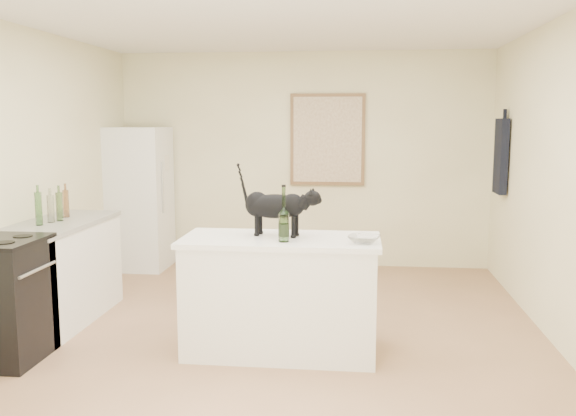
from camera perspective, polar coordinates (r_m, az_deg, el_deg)
The scene contains 20 objects.
floor at distance 5.10m, azimuth -1.52°, elevation -12.28°, with size 5.50×5.50×0.00m, color #A87B59.
ceiling at distance 4.85m, azimuth -1.64°, elevation 17.86°, with size 5.50×5.50×0.00m, color white.
wall_back at distance 7.53m, azimuth 1.39°, elevation 4.47°, with size 4.50×4.50×0.00m, color #F8F1C0.
wall_front at distance 2.15m, azimuth -11.99°, elevation -4.91°, with size 4.50×4.50×0.00m, color #F8F1C0.
wall_left at distance 5.59m, azimuth -25.09°, elevation 2.44°, with size 5.50×5.50×0.00m, color #F8F1C0.
wall_right at distance 5.01m, azimuth 24.82°, elevation 1.89°, with size 5.50×5.50×0.00m, color #F8F1C0.
island_base at distance 4.77m, azimuth -0.67°, elevation -8.31°, with size 1.44×0.67×0.86m, color white.
island_top at distance 4.66m, azimuth -0.68°, elevation -3.00°, with size 1.50×0.70×0.04m, color white.
left_cabinets at distance 5.84m, azimuth -20.51°, elevation -5.76°, with size 0.60×1.40×0.86m, color white.
left_countertop at distance 5.75m, azimuth -20.73°, elevation -1.40°, with size 0.62×1.44×0.04m, color gray.
stove at distance 5.08m, azimuth -25.15°, elevation -7.84°, with size 0.60×0.60×0.90m, color black.
fridge at distance 7.61m, azimuth -13.68°, elevation 0.88°, with size 0.68×0.68×1.70m, color white.
artwork_frame at distance 7.47m, azimuth 3.68°, elevation 6.35°, with size 0.90×0.03×1.10m, color brown.
artwork_canvas at distance 7.45m, azimuth 3.67°, elevation 6.35°, with size 0.82×0.00×1.02m, color beige.
hanging_garment at distance 6.96m, azimuth 19.15°, elevation 4.56°, with size 0.08×0.34×0.80m, color black.
black_cat at distance 4.69m, azimuth -1.19°, elevation -0.13°, with size 0.59×0.18×0.41m, color black, non-canonical shape.
wine_bottle at distance 4.47m, azimuth -0.40°, elevation -0.83°, with size 0.08×0.08×0.37m, color #2D5D25.
glass_bowl at distance 4.48m, azimuth 7.06°, elevation -2.90°, with size 0.23×0.23×0.06m, color silver.
fridge_paper at distance 7.50m, azimuth -11.22°, elevation 4.18°, with size 0.00×0.14×0.18m, color silver.
counter_bottle_cluster at distance 5.75m, azimuth -20.96°, elevation 0.08°, with size 0.12×0.51×0.28m.
Camera 1 is at (0.68, -4.74, 1.78)m, focal length 38.32 mm.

